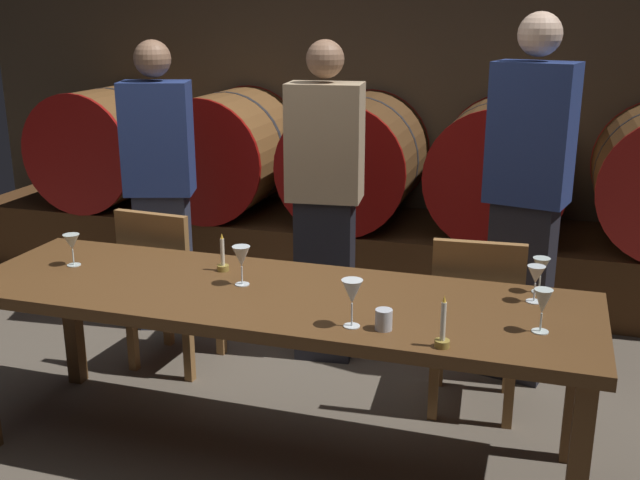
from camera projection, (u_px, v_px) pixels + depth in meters
ground_plane at (226, 443)px, 3.34m from camera, size 8.18×8.18×0.00m
back_wall at (376, 78)px, 5.45m from camera, size 6.29×0.24×2.72m
barrel_shelf at (354, 250)px, 5.28m from camera, size 5.66×0.90×0.45m
wine_barrel_far_left at (110, 145)px, 5.63m from camera, size 0.85×0.92×0.85m
wine_barrel_left at (228, 152)px, 5.36m from camera, size 0.85×0.92×0.85m
wine_barrel_center at (356, 160)px, 5.09m from camera, size 0.85×0.92×0.85m
wine_barrel_right at (500, 168)px, 4.82m from camera, size 0.85×0.92×0.85m
dining_table at (273, 308)px, 3.07m from camera, size 2.57×0.77×0.75m
chair_left at (167, 281)px, 3.92m from camera, size 0.43×0.43×0.88m
chair_right at (476, 317)px, 3.46m from camera, size 0.43×0.43×0.88m
guest_left at (160, 186)px, 4.36m from camera, size 0.43×0.34×1.68m
guest_center at (325, 203)px, 3.95m from camera, size 0.41×0.28×1.70m
guest_right at (526, 200)px, 3.70m from camera, size 0.42×0.32×1.83m
candle_left at (223, 261)px, 3.28m from camera, size 0.05×0.05×0.17m
candle_right at (443, 333)px, 2.54m from camera, size 0.05×0.05×0.19m
wine_glass_far_left at (72, 243)px, 3.33m from camera, size 0.07×0.07×0.14m
wine_glass_left at (241, 257)px, 3.09m from camera, size 0.07×0.07×0.17m
wine_glass_center_left at (352, 293)px, 2.68m from camera, size 0.08×0.08×0.18m
wine_glass_center_right at (536, 276)px, 2.91m from camera, size 0.07×0.07×0.15m
wine_glass_right at (541, 268)px, 3.01m from camera, size 0.07×0.07×0.15m
wine_glass_far_right at (543, 303)px, 2.64m from camera, size 0.07×0.07×0.16m
cup_right at (384, 320)px, 2.68m from camera, size 0.06×0.06×0.08m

